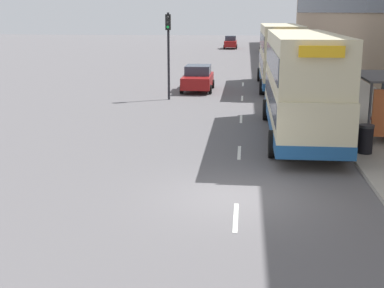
{
  "coord_description": "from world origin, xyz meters",
  "views": [
    {
      "loc": [
        0.16,
        -14.49,
        5.12
      ],
      "look_at": [
        -2.82,
        15.36,
        -2.29
      ],
      "focal_mm": 50.0,
      "sensor_mm": 36.0,
      "label": 1
    }
  ],
  "objects_px": {
    "litter_bin": "(366,139)",
    "traffic_light_far_kerb": "(168,42)",
    "bus_shelter": "(383,94)",
    "car_1": "(198,78)",
    "double_decker_bus_ahead": "(280,55)",
    "car_2": "(231,42)",
    "double_decker_bus_near": "(302,83)",
    "car_0": "(267,45)"
  },
  "relations": [
    {
      "from": "car_2",
      "to": "car_0",
      "type": "bearing_deg",
      "value": 128.34
    },
    {
      "from": "car_2",
      "to": "double_decker_bus_ahead",
      "type": "bearing_deg",
      "value": 96.37
    },
    {
      "from": "car_1",
      "to": "double_decker_bus_ahead",
      "type": "bearing_deg",
      "value": -160.83
    },
    {
      "from": "double_decker_bus_near",
      "to": "car_0",
      "type": "relative_size",
      "value": 2.69
    },
    {
      "from": "double_decker_bus_near",
      "to": "car_1",
      "type": "bearing_deg",
      "value": 112.39
    },
    {
      "from": "car_1",
      "to": "traffic_light_far_kerb",
      "type": "xyz_separation_m",
      "value": [
        -1.4,
        -3.93,
        2.59
      ]
    },
    {
      "from": "bus_shelter",
      "to": "double_decker_bus_ahead",
      "type": "distance_m",
      "value": 15.6
    },
    {
      "from": "double_decker_bus_near",
      "to": "car_2",
      "type": "xyz_separation_m",
      "value": [
        -4.56,
        56.23,
        -1.39
      ]
    },
    {
      "from": "bus_shelter",
      "to": "litter_bin",
      "type": "bearing_deg",
      "value": -112.91
    },
    {
      "from": "bus_shelter",
      "to": "litter_bin",
      "type": "xyz_separation_m",
      "value": [
        -1.22,
        -2.89,
        -1.21
      ]
    },
    {
      "from": "bus_shelter",
      "to": "double_decker_bus_ahead",
      "type": "height_order",
      "value": "double_decker_bus_ahead"
    },
    {
      "from": "car_0",
      "to": "double_decker_bus_ahead",
      "type": "bearing_deg",
      "value": -90.71
    },
    {
      "from": "double_decker_bus_ahead",
      "to": "car_2",
      "type": "height_order",
      "value": "double_decker_bus_ahead"
    },
    {
      "from": "double_decker_bus_near",
      "to": "car_1",
      "type": "distance_m",
      "value": 14.44
    },
    {
      "from": "bus_shelter",
      "to": "car_2",
      "type": "xyz_separation_m",
      "value": [
        -7.86,
        56.28,
        -0.98
      ]
    },
    {
      "from": "car_0",
      "to": "litter_bin",
      "type": "bearing_deg",
      "value": -88.23
    },
    {
      "from": "bus_shelter",
      "to": "double_decker_bus_near",
      "type": "relative_size",
      "value": 0.39
    },
    {
      "from": "bus_shelter",
      "to": "car_0",
      "type": "relative_size",
      "value": 1.04
    },
    {
      "from": "bus_shelter",
      "to": "car_0",
      "type": "distance_m",
      "value": 50.04
    },
    {
      "from": "litter_bin",
      "to": "car_0",
      "type": "bearing_deg",
      "value": 91.77
    },
    {
      "from": "double_decker_bus_near",
      "to": "car_1",
      "type": "height_order",
      "value": "double_decker_bus_near"
    },
    {
      "from": "car_1",
      "to": "car_2",
      "type": "distance_m",
      "value": 42.95
    },
    {
      "from": "double_decker_bus_ahead",
      "to": "traffic_light_far_kerb",
      "type": "xyz_separation_m",
      "value": [
        -6.89,
        -5.84,
        1.14
      ]
    },
    {
      "from": "car_2",
      "to": "traffic_light_far_kerb",
      "type": "relative_size",
      "value": 0.84
    },
    {
      "from": "bus_shelter",
      "to": "car_1",
      "type": "distance_m",
      "value": 15.99
    },
    {
      "from": "double_decker_bus_near",
      "to": "litter_bin",
      "type": "relative_size",
      "value": 10.36
    },
    {
      "from": "car_1",
      "to": "car_2",
      "type": "relative_size",
      "value": 1.04
    },
    {
      "from": "bus_shelter",
      "to": "traffic_light_far_kerb",
      "type": "xyz_separation_m",
      "value": [
        -10.17,
        9.4,
        1.55
      ]
    },
    {
      "from": "double_decker_bus_ahead",
      "to": "car_0",
      "type": "relative_size",
      "value": 2.6
    },
    {
      "from": "double_decker_bus_ahead",
      "to": "car_2",
      "type": "xyz_separation_m",
      "value": [
        -4.58,
        41.03,
        -1.39
      ]
    },
    {
      "from": "car_2",
      "to": "litter_bin",
      "type": "distance_m",
      "value": 59.54
    },
    {
      "from": "car_2",
      "to": "litter_bin",
      "type": "bearing_deg",
      "value": 96.4
    },
    {
      "from": "car_1",
      "to": "car_0",
      "type": "bearing_deg",
      "value": -99.18
    },
    {
      "from": "car_0",
      "to": "car_1",
      "type": "relative_size",
      "value": 0.91
    },
    {
      "from": "traffic_light_far_kerb",
      "to": "car_1",
      "type": "bearing_deg",
      "value": 70.37
    },
    {
      "from": "traffic_light_far_kerb",
      "to": "double_decker_bus_near",
      "type": "bearing_deg",
      "value": -53.68
    },
    {
      "from": "double_decker_bus_ahead",
      "to": "car_0",
      "type": "distance_m",
      "value": 34.73
    },
    {
      "from": "litter_bin",
      "to": "traffic_light_far_kerb",
      "type": "height_order",
      "value": "traffic_light_far_kerb"
    },
    {
      "from": "double_decker_bus_near",
      "to": "litter_bin",
      "type": "height_order",
      "value": "double_decker_bus_near"
    },
    {
      "from": "bus_shelter",
      "to": "car_0",
      "type": "xyz_separation_m",
      "value": [
        -2.85,
        49.94,
        -1.02
      ]
    },
    {
      "from": "double_decker_bus_near",
      "to": "car_1",
      "type": "relative_size",
      "value": 2.45
    },
    {
      "from": "litter_bin",
      "to": "double_decker_bus_ahead",
      "type": "bearing_deg",
      "value": 96.47
    }
  ]
}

